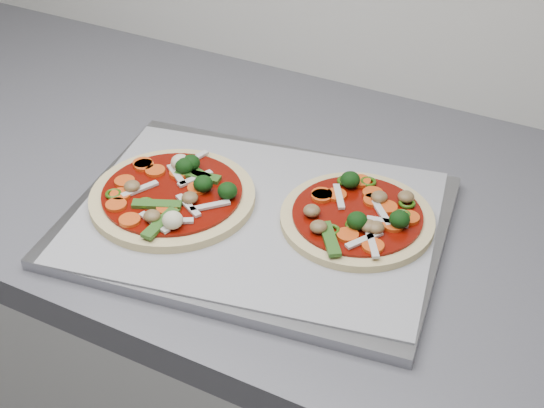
% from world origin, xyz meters
% --- Properties ---
extents(countertop, '(3.60, 0.60, 0.04)m').
position_xyz_m(countertop, '(0.00, 1.30, 0.88)').
color(countertop, '#57565E').
rests_on(countertop, base_cabinet).
extents(baking_tray, '(0.48, 0.38, 0.01)m').
position_xyz_m(baking_tray, '(-0.07, 1.22, 0.91)').
color(baking_tray, gray).
rests_on(baking_tray, countertop).
extents(parchment, '(0.47, 0.38, 0.00)m').
position_xyz_m(parchment, '(-0.07, 1.22, 0.92)').
color(parchment, '#9F9EA4').
rests_on(parchment, baking_tray).
extents(pizza_left, '(0.27, 0.27, 0.03)m').
position_xyz_m(pizza_left, '(-0.17, 1.19, 0.93)').
color(pizza_left, '#D9C287').
rests_on(pizza_left, parchment).
extents(pizza_right, '(0.19, 0.19, 0.03)m').
position_xyz_m(pizza_right, '(0.04, 1.26, 0.93)').
color(pizza_right, '#D9C287').
rests_on(pizza_right, parchment).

